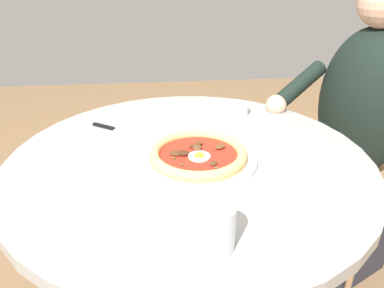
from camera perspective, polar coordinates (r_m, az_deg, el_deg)
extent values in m
cylinder|color=#999993|center=(0.97, -0.47, -2.81)|extent=(0.95, 0.95, 0.03)
cylinder|color=gray|center=(1.19, -0.40, -17.72)|extent=(0.11, 0.11, 0.67)
cylinder|color=white|center=(0.94, 0.96, -2.38)|extent=(0.30, 0.30, 0.01)
cylinder|color=#E0B26B|center=(0.94, 0.97, -1.95)|extent=(0.25, 0.25, 0.01)
torus|color=#E0B26B|center=(0.94, 0.97, -1.43)|extent=(0.25, 0.25, 0.03)
cylinder|color=red|center=(0.94, 0.97, -1.68)|extent=(0.24, 0.24, 0.00)
cylinder|color=white|center=(0.92, 1.14, -1.94)|extent=(0.06, 0.06, 0.00)
ellipsoid|color=yellow|center=(0.92, 1.14, -1.83)|extent=(0.03, 0.03, 0.02)
ellipsoid|color=#3D2314|center=(0.93, -1.43, -1.40)|extent=(0.04, 0.03, 0.01)
ellipsoid|color=#4C2D19|center=(0.93, -2.60, -1.46)|extent=(0.04, 0.04, 0.01)
ellipsoid|color=brown|center=(0.96, 0.77, -0.45)|extent=(0.03, 0.04, 0.01)
ellipsoid|color=#4C2D19|center=(0.98, 1.05, 0.11)|extent=(0.02, 0.02, 0.01)
ellipsoid|color=#4C2D19|center=(0.89, 3.37, -3.00)|extent=(0.03, 0.03, 0.01)
ellipsoid|color=#3D2314|center=(0.97, 0.28, -0.33)|extent=(0.03, 0.02, 0.01)
ellipsoid|color=brown|center=(0.96, 4.39, -0.42)|extent=(0.04, 0.03, 0.01)
ellipsoid|color=#2D6B28|center=(0.87, 3.76, -3.71)|extent=(0.01, 0.01, 0.00)
ellipsoid|color=#2D6B28|center=(0.88, -1.58, -3.23)|extent=(0.01, 0.01, 0.00)
ellipsoid|color=#2D6B28|center=(0.91, -2.77, -2.16)|extent=(0.01, 0.01, 0.00)
cylinder|color=silver|center=(0.66, 3.44, -12.67)|extent=(0.08, 0.08, 0.09)
cylinder|color=silver|center=(0.69, 3.35, -15.08)|extent=(0.07, 0.07, 0.01)
cube|color=silver|center=(1.10, -9.32, 1.53)|extent=(0.12, 0.08, 0.00)
cube|color=black|center=(1.16, -13.56, 2.69)|extent=(0.07, 0.05, 0.01)
cylinder|color=white|center=(1.24, 7.12, 5.47)|extent=(0.07, 0.07, 0.04)
cylinder|color=olive|center=(1.23, 7.14, 5.88)|extent=(0.06, 0.06, 0.01)
cube|color=#BCBCC1|center=(1.00, 16.26, -2.00)|extent=(0.07, 0.16, 0.00)
cube|color=#282833|center=(1.69, 21.71, -10.30)|extent=(0.40, 0.43, 0.45)
ellipsoid|color=black|center=(1.46, 24.99, 5.58)|extent=(0.35, 0.41, 0.54)
cylinder|color=black|center=(1.35, 15.95, 8.48)|extent=(0.25, 0.18, 0.15)
sphere|color=tan|center=(1.29, 12.93, 5.92)|extent=(0.07, 0.07, 0.07)
cube|color=#957050|center=(1.60, 24.22, -2.83)|extent=(0.56, 0.56, 0.02)
cylinder|color=#8E6B4C|center=(1.68, 13.76, -8.95)|extent=(0.02, 0.02, 0.45)
cylinder|color=#8E6B4C|center=(1.51, 24.13, -15.54)|extent=(0.02, 0.02, 0.45)
cylinder|color=#8E6B4C|center=(1.94, 21.70, -5.06)|extent=(0.02, 0.02, 0.45)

